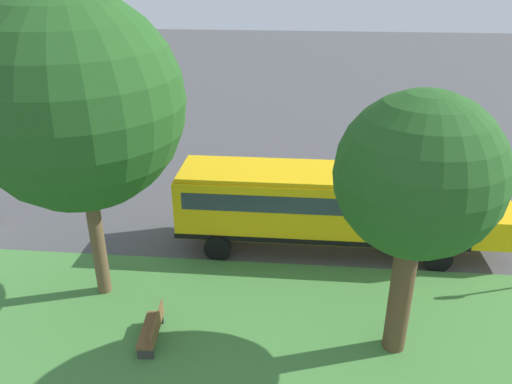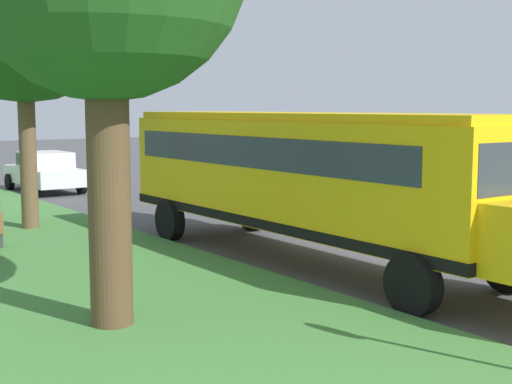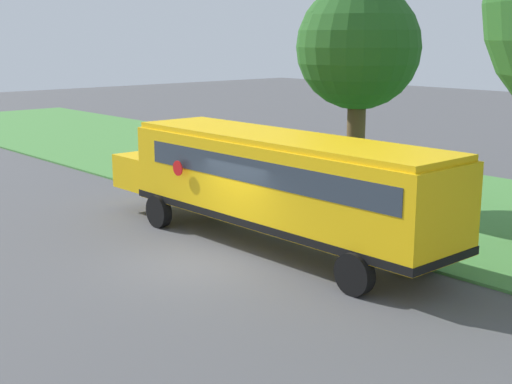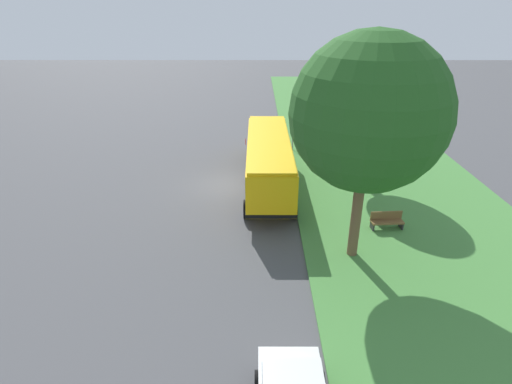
{
  "view_description": "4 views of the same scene",
  "coord_description": "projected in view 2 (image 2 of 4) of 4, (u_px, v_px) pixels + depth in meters",
  "views": [
    {
      "loc": [
        -19.29,
        1.34,
        10.16
      ],
      "look_at": [
        -0.03,
        3.11,
        1.03
      ],
      "focal_mm": 35.0,
      "sensor_mm": 36.0,
      "label": 1
    },
    {
      "loc": [
        -12.21,
        -11.15,
        3.28
      ],
      "look_at": [
        -2.48,
        2.38,
        1.29
      ],
      "focal_mm": 50.0,
      "sensor_mm": 36.0,
      "label": 2
    },
    {
      "loc": [
        10.53,
        14.18,
        5.76
      ],
      "look_at": [
        -1.44,
        0.66,
        1.8
      ],
      "focal_mm": 50.0,
      "sensor_mm": 36.0,
      "label": 3
    },
    {
      "loc": [
        -1.85,
        22.67,
        10.3
      ],
      "look_at": [
        -1.81,
        3.67,
        1.26
      ],
      "focal_mm": 28.0,
      "sensor_mm": 36.0,
      "label": 4
    }
  ],
  "objects": [
    {
      "name": "school_bus",
      "position": [
        313.0,
        172.0,
        14.91
      ],
      "size": [
        2.84,
        12.42,
        3.16
      ],
      "color": "yellow",
      "rests_on": "ground"
    },
    {
      "name": "car_white_nearest",
      "position": [
        45.0,
        169.0,
        27.62
      ],
      "size": [
        2.02,
        4.4,
        1.56
      ],
      "color": "silver",
      "rests_on": "ground"
    },
    {
      "name": "ground_plane",
      "position": [
        403.0,
        250.0,
        16.46
      ],
      "size": [
        120.0,
        120.0,
        0.0
      ],
      "primitive_type": "plane",
      "color": "#4C4C4F"
    }
  ]
}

